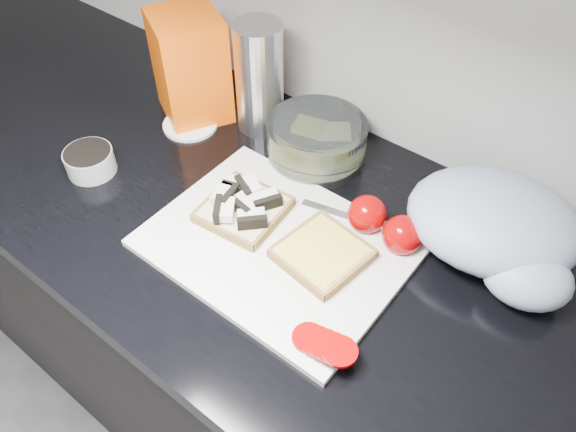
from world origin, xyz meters
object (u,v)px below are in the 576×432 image
object	(u,v)px
cutting_board	(277,245)
bread_bag	(190,67)
glass_bowl	(316,141)
steel_canister	(259,78)

from	to	relation	value
cutting_board	bread_bag	xyz separation A→B (m)	(-0.36, 0.18, 0.10)
cutting_board	bread_bag	distance (m)	0.42
glass_bowl	bread_bag	world-z (taller)	bread_bag
glass_bowl	steel_canister	distance (m)	0.16
cutting_board	glass_bowl	xyz separation A→B (m)	(-0.08, 0.22, 0.03)
bread_bag	steel_canister	distance (m)	0.14
steel_canister	bread_bag	bearing A→B (deg)	-160.68
cutting_board	bread_bag	size ratio (longest dim) A/B	1.91
glass_bowl	steel_canister	xyz separation A→B (m)	(-0.14, 0.01, 0.07)
steel_canister	cutting_board	bearing A→B (deg)	-45.76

